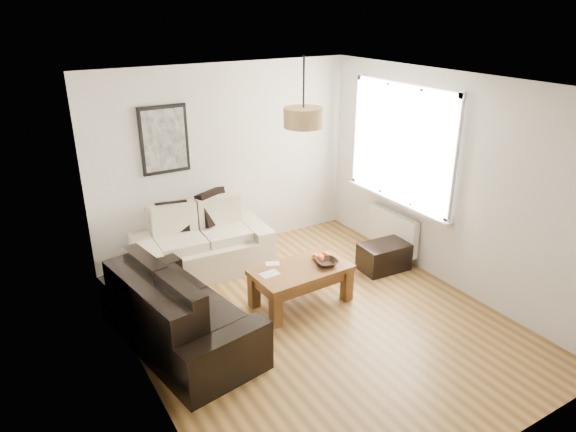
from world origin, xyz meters
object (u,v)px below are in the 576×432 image
loveseat_cream (202,240)px  coffee_table (301,285)px  ottoman (384,257)px  sofa_leather (179,308)px

loveseat_cream → coffee_table: size_ratio=1.51×
loveseat_cream → ottoman: loveseat_cream is taller
ottoman → loveseat_cream: bearing=148.9°
sofa_leather → coffee_table: (1.48, 0.01, -0.18)m
loveseat_cream → sofa_leather: size_ratio=0.90×
loveseat_cream → coffee_table: 1.55m
sofa_leather → ottoman: sofa_leather is taller
coffee_table → ottoman: 1.41m
loveseat_cream → ottoman: 2.42m
sofa_leather → loveseat_cream: bearing=-39.9°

